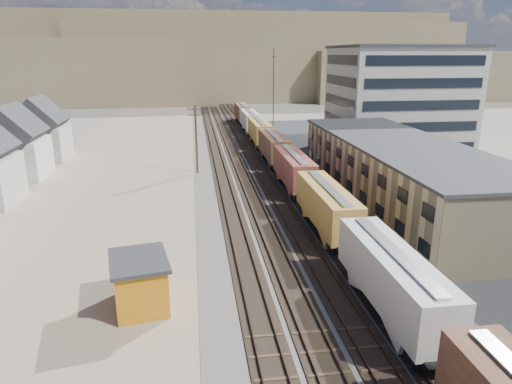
{
  "coord_description": "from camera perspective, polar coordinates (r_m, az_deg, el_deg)",
  "views": [
    {
      "loc": [
        -8.87,
        -24.28,
        16.98
      ],
      "look_at": [
        -2.57,
        21.37,
        3.0
      ],
      "focal_mm": 32.0,
      "sensor_mm": 36.0,
      "label": 1
    }
  ],
  "objects": [
    {
      "name": "radio_mast",
      "position": [
        85.94,
        2.18,
        11.62
      ],
      "size": [
        1.2,
        0.16,
        18.0
      ],
      "color": "black",
      "rests_on": "ground"
    },
    {
      "name": "ground",
      "position": [
        30.93,
        10.64,
        -16.75
      ],
      "size": [
        300.0,
        300.0,
        0.0
      ],
      "primitive_type": "plane",
      "color": "#6B6356",
      "rests_on": "ground"
    },
    {
      "name": "hills_north",
      "position": [
        192.43,
        -5.38,
        15.94
      ],
      "size": [
        265.0,
        80.0,
        32.0
      ],
      "color": "brown",
      "rests_on": "ground"
    },
    {
      "name": "rail_tracks",
      "position": [
        76.62,
        -1.44,
        4.15
      ],
      "size": [
        11.4,
        200.0,
        0.24
      ],
      "color": "black",
      "rests_on": "ground"
    },
    {
      "name": "parked_car_blue",
      "position": [
        75.79,
        19.12,
        3.61
      ],
      "size": [
        4.48,
        6.37,
        1.61
      ],
      "primitive_type": "imported",
      "rotation": [
        0.0,
        0.0,
        0.34
      ],
      "color": "navy",
      "rests_on": "ground"
    },
    {
      "name": "dirt_yard",
      "position": [
        67.4,
        -17.1,
        1.53
      ],
      "size": [
        24.0,
        180.0,
        0.03
      ],
      "primitive_type": "cube",
      "color": "gray",
      "rests_on": "ground"
    },
    {
      "name": "warehouse",
      "position": [
        56.35,
        17.46,
        2.41
      ],
      "size": [
        12.4,
        40.4,
        7.25
      ],
      "color": "tan",
      "rests_on": "ground"
    },
    {
      "name": "maintenance_shed",
      "position": [
        33.09,
        -14.28,
        -10.86
      ],
      "size": [
        4.71,
        5.61,
        3.65
      ],
      "color": "orange",
      "rests_on": "ground"
    },
    {
      "name": "freight_train",
      "position": [
        66.55,
        3.31,
        4.54
      ],
      "size": [
        3.0,
        119.74,
        4.46
      ],
      "color": "black",
      "rests_on": "ground"
    },
    {
      "name": "office_tower",
      "position": [
        87.71,
        17.33,
        11.08
      ],
      "size": [
        22.6,
        18.6,
        18.45
      ],
      "color": "#9E998E",
      "rests_on": "ground"
    },
    {
      "name": "asphalt_lot",
      "position": [
        68.95,
        19.03,
        1.7
      ],
      "size": [
        26.0,
        120.0,
        0.04
      ],
      "primitive_type": "cube",
      "color": "#232326",
      "rests_on": "ground"
    },
    {
      "name": "utility_pole_north",
      "position": [
        67.3,
        -7.48,
        6.74
      ],
      "size": [
        2.2,
        0.32,
        10.0
      ],
      "color": "#382619",
      "rests_on": "ground"
    },
    {
      "name": "parked_car_far",
      "position": [
        78.39,
        21.0,
        3.86
      ],
      "size": [
        2.97,
        5.26,
        1.69
      ],
      "primitive_type": "imported",
      "rotation": [
        0.0,
        0.0,
        -0.21
      ],
      "color": "silver",
      "rests_on": "ground"
    },
    {
      "name": "ballast_bed",
      "position": [
        76.7,
        -1.03,
        4.1
      ],
      "size": [
        18.0,
        200.0,
        0.06
      ],
      "primitive_type": "cube",
      "color": "#4C4742",
      "rests_on": "ground"
    }
  ]
}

